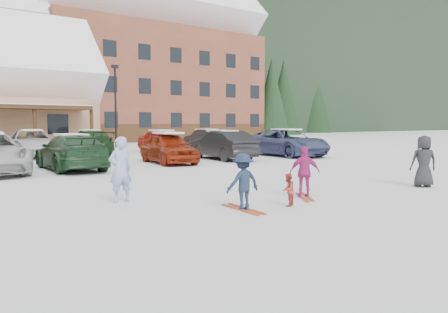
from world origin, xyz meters
TOP-DOWN VIEW (x-y plane):
  - ground at (0.00, 0.00)m, footprint 160.00×160.00m
  - alpine_hotel at (14.27, 38.00)m, footprint 31.48×14.01m
  - lamp_post at (6.59, 23.91)m, footprint 0.50×0.25m
  - conifer_1 at (30.00, 32.00)m, footprint 4.84×4.84m
  - conifer_3 at (6.00, 44.00)m, footprint 3.96×3.96m
  - conifer_4 at (34.00, 46.00)m, footprint 5.06×5.06m
  - adult_skier at (-2.44, 1.41)m, footprint 0.59×0.40m
  - toddler_red at (0.44, -1.28)m, footprint 0.46×0.43m
  - child_navy at (-0.64, -1.00)m, footprint 0.83×0.52m
  - skis_child_navy at (-0.64, -1.00)m, footprint 0.31×1.41m
  - child_magenta at (1.61, -0.68)m, footprint 0.81×0.69m
  - skis_child_magenta at (1.61, -0.68)m, footprint 0.95×1.27m
  - bystander_dark at (5.81, -1.45)m, footprint 0.89×0.84m
  - parked_car_3 at (-1.18, 9.48)m, footprint 2.12×4.98m
  - parked_car_4 at (3.41, 9.76)m, footprint 2.21×4.41m
  - parked_car_5 at (6.74, 10.02)m, footprint 1.90×4.64m
  - parked_car_6 at (11.12, 9.82)m, footprint 2.83×5.66m
  - parked_car_10 at (-0.92, 17.60)m, footprint 3.01×5.66m
  - parked_car_11 at (2.20, 17.06)m, footprint 2.83×5.34m
  - parked_car_12 at (6.78, 16.83)m, footprint 1.79×4.24m
  - parked_car_13 at (10.21, 16.70)m, footprint 1.86×4.54m

SIDE VIEW (x-z plane):
  - ground at x=0.00m, z-range 0.00..0.00m
  - skis_child_navy at x=-0.64m, z-range 0.00..0.03m
  - skis_child_magenta at x=1.61m, z-range 0.00..0.03m
  - toddler_red at x=0.44m, z-range 0.00..0.75m
  - child_navy at x=-0.64m, z-range 0.00..1.23m
  - child_magenta at x=1.61m, z-range 0.00..1.30m
  - parked_car_3 at x=-1.18m, z-range 0.00..1.43m
  - parked_car_12 at x=6.78m, z-range 0.00..1.43m
  - parked_car_4 at x=3.41m, z-range 0.00..1.44m
  - parked_car_13 at x=10.21m, z-range 0.00..1.46m
  - parked_car_11 at x=2.20m, z-range 0.00..1.47m
  - parked_car_5 at x=6.74m, z-range 0.00..1.50m
  - parked_car_10 at x=-0.92m, z-range 0.00..1.51m
  - bystander_dark at x=5.81m, z-range 0.00..1.53m
  - parked_car_6 at x=11.12m, z-range 0.00..1.54m
  - adult_skier at x=-2.44m, z-range 0.00..1.57m
  - lamp_post at x=6.59m, z-range 0.40..6.73m
  - conifer_3 at x=6.00m, z-range 0.53..9.71m
  - conifer_1 at x=30.00m, z-range 0.65..11.87m
  - conifer_4 at x=34.00m, z-range 0.68..12.41m
  - alpine_hotel at x=14.27m, z-range -2.11..19.37m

